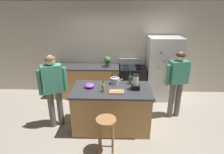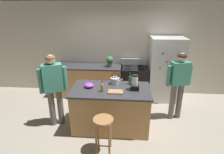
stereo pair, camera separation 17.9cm
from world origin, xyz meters
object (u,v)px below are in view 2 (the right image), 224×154
object	(u,v)px
tea_kettle	(115,80)
cutting_board	(115,92)
refrigerator	(165,70)
person_by_sink_right	(179,80)
bottle_vinegar	(102,88)
bottle_olive_oil	(130,80)
chef_knife	(116,91)
blender_appliance	(135,84)
bar_stool	(103,126)
potted_plant	(110,61)
person_by_island_left	(53,84)
mixing_bowl	(89,85)
kitchen_island	(111,108)
stove_range	(134,82)

from	to	relation	value
tea_kettle	cutting_board	xyz separation A→B (m)	(0.04, -0.44, -0.07)
refrigerator	cutting_board	world-z (taller)	refrigerator
person_by_sink_right	bottle_vinegar	xyz separation A→B (m)	(-1.66, -0.63, 0.04)
bottle_olive_oil	chef_knife	distance (m)	0.52
blender_appliance	cutting_board	distance (m)	0.43
bottle_olive_oil	bottle_vinegar	world-z (taller)	bottle_olive_oil
blender_appliance	bottle_olive_oil	size ratio (longest dim) A/B	1.17
bar_stool	person_by_sink_right	bearing A→B (deg)	38.53
potted_plant	tea_kettle	world-z (taller)	potted_plant
bar_stool	bottle_olive_oil	distance (m)	1.25
person_by_island_left	blender_appliance	xyz separation A→B (m)	(1.72, -0.02, 0.08)
blender_appliance	potted_plant	bearing A→B (deg)	112.92
blender_appliance	tea_kettle	bearing A→B (deg)	145.96
bar_stool	mixing_bowl	bearing A→B (deg)	116.18
blender_appliance	person_by_sink_right	bearing A→B (deg)	25.74
blender_appliance	bottle_vinegar	world-z (taller)	blender_appliance
blender_appliance	cutting_board	size ratio (longest dim) A/B	1.08
kitchen_island	bottle_olive_oil	xyz separation A→B (m)	(0.40, 0.28, 0.56)
bar_stool	potted_plant	distance (m)	2.39
bar_stool	chef_knife	world-z (taller)	chef_knife
bottle_vinegar	person_by_island_left	bearing A→B (deg)	171.41
person_by_island_left	bottle_olive_oil	distance (m)	1.65
person_by_island_left	chef_knife	size ratio (longest dim) A/B	7.39
blender_appliance	bottle_olive_oil	world-z (taller)	blender_appliance
refrigerator	person_by_sink_right	size ratio (longest dim) A/B	1.11
person_by_island_left	potted_plant	distance (m)	1.87
person_by_sink_right	cutting_board	xyz separation A→B (m)	(-1.40, -0.64, -0.04)
refrigerator	bar_stool	bearing A→B (deg)	-122.97
person_by_sink_right	potted_plant	distance (m)	1.99
person_by_island_left	potted_plant	xyz separation A→B (m)	(1.06, 1.54, 0.12)
person_by_island_left	tea_kettle	size ratio (longest dim) A/B	5.90
stove_range	bottle_olive_oil	xyz separation A→B (m)	(-0.15, -1.25, 0.55)
cutting_board	kitchen_island	bearing A→B (deg)	123.83
stove_range	bottle_vinegar	size ratio (longest dim) A/B	4.68
bottle_olive_oil	bottle_vinegar	size ratio (longest dim) A/B	1.17
cutting_board	stove_range	bearing A→B (deg)	75.41
stove_range	mixing_bowl	xyz separation A→B (m)	(-1.01, -1.48, 0.50)
person_by_island_left	mixing_bowl	xyz separation A→B (m)	(0.76, 0.03, -0.01)
person_by_sink_right	bottle_vinegar	bearing A→B (deg)	-159.33
potted_plant	person_by_sink_right	bearing A→B (deg)	-32.72
person_by_sink_right	chef_knife	bearing A→B (deg)	-155.16
refrigerator	bottle_vinegar	size ratio (longest dim) A/B	7.54
bottle_vinegar	refrigerator	bearing A→B (deg)	46.45
potted_plant	tea_kettle	distance (m)	1.30
potted_plant	refrigerator	bearing A→B (deg)	-1.83
bar_stool	bottle_vinegar	world-z (taller)	bottle_vinegar
refrigerator	bar_stool	xyz separation A→B (m)	(-1.47, -2.27, -0.35)
kitchen_island	refrigerator	size ratio (longest dim) A/B	0.93
bar_stool	mixing_bowl	size ratio (longest dim) A/B	3.36
bar_stool	cutting_board	size ratio (longest dim) A/B	2.32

